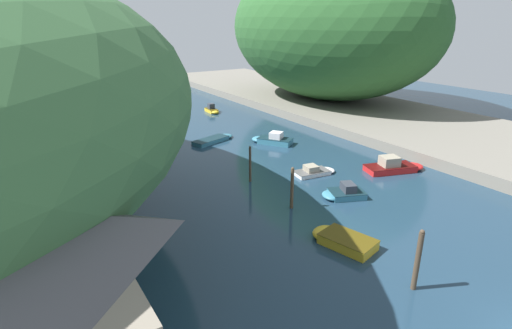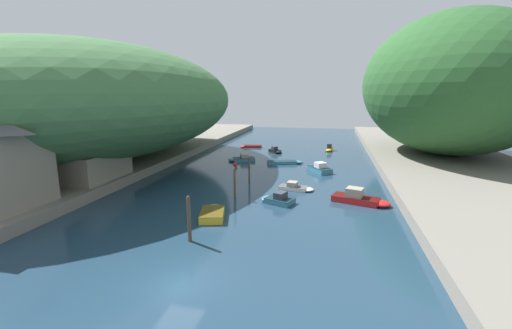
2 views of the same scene
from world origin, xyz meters
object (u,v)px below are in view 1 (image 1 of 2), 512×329
boat_open_rowboat (395,166)px  channel_buoy_near (167,158)px  person_on_quay (82,265)px  boat_white_cruiser (150,147)px  boat_far_right_bank (343,193)px  boat_yellow_tender (162,125)px  boat_navy_launch (215,139)px  boat_small_dinghy (315,171)px  boat_moored_right (212,110)px  boat_far_upstream (341,239)px  boat_mid_channel (103,124)px  boathouse_shed (25,223)px  boat_red_skiff (271,140)px

boat_open_rowboat → channel_buoy_near: 23.07m
boat_open_rowboat → person_on_quay: size_ratio=3.75×
boat_open_rowboat → boat_white_cruiser: 26.45m
boat_open_rowboat → boat_far_right_bank: bearing=-60.3°
boat_far_right_bank → boat_yellow_tender: 30.26m
channel_buoy_near → boat_open_rowboat: bearing=-39.1°
boat_navy_launch → boat_white_cruiser: (-7.80, 0.73, 0.13)m
boat_small_dinghy → boat_moored_right: (3.61, 29.21, 0.12)m
boat_far_upstream → person_on_quay: bearing=154.3°
boat_yellow_tender → channel_buoy_near: boat_yellow_tender is taller
boat_open_rowboat → boat_white_cruiser: bearing=-118.6°
boat_open_rowboat → boat_small_dinghy: bearing=-98.2°
boat_mid_channel → boat_white_cruiser: (1.88, -14.62, 0.16)m
boathouse_shed → boat_white_cruiser: boathouse_shed is taller
boat_navy_launch → boat_far_upstream: boat_far_upstream is taller
person_on_quay → boat_far_upstream: bearing=-83.3°
boat_red_skiff → boat_far_upstream: boat_red_skiff is taller
boat_moored_right → boat_white_cruiser: bearing=45.6°
boat_far_right_bank → boat_open_rowboat: bearing=-56.1°
boat_small_dinghy → boat_open_rowboat: boat_open_rowboat is taller
boat_far_upstream → boat_white_cruiser: 26.63m
boat_navy_launch → channel_buoy_near: bearing=-79.9°
boat_red_skiff → boat_small_dinghy: (-2.12, -10.54, -0.17)m
boathouse_shed → person_on_quay: size_ratio=5.42×
boat_white_cruiser → person_on_quay: person_on_quay is taller
boat_small_dinghy → boat_white_cruiser: bearing=-137.2°
boat_small_dinghy → boat_mid_channel: size_ratio=0.89×
boat_open_rowboat → boat_red_skiff: bearing=-142.1°
person_on_quay → boat_white_cruiser: bearing=-7.8°
boat_mid_channel → boat_far_right_bank: size_ratio=1.22×
boat_navy_launch → person_on_quay: bearing=-57.7°
boat_far_right_bank → boat_far_upstream: boat_far_right_bank is taller
boat_far_right_bank → person_on_quay: size_ratio=2.37×
boat_far_right_bank → boat_white_cruiser: 23.05m
boat_open_rowboat → channel_buoy_near: boat_open_rowboat is taller
boat_red_skiff → channel_buoy_near: size_ratio=5.33×
boat_open_rowboat → boat_moored_right: 32.95m
boat_small_dinghy → person_on_quay: bearing=-63.4°
boathouse_shed → boat_mid_channel: 36.82m
boat_small_dinghy → boat_mid_channel: bearing=-149.2°
boat_mid_channel → boat_moored_right: 16.49m
boat_mid_channel → boat_white_cruiser: size_ratio=0.99×
boat_white_cruiser → boat_yellow_tender: bearing=-50.7°
boat_mid_channel → boat_far_right_bank: (11.32, -35.65, 0.17)m
boathouse_shed → channel_buoy_near: size_ratio=9.48×
boat_mid_channel → person_on_quay: person_on_quay is taller
boat_small_dinghy → channel_buoy_near: (-10.73, 11.00, 0.09)m
boathouse_shed → boat_white_cruiser: size_ratio=1.86×
boat_far_right_bank → boat_open_rowboat: (8.69, 1.77, 0.08)m
boat_yellow_tender → boat_mid_channel: bearing=-85.0°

